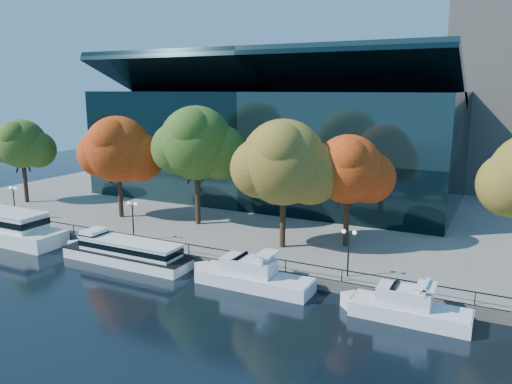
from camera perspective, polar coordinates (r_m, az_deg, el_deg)
The scene contains 16 objects.
ground at distance 46.01m, azimuth -9.95°, elevation -9.33°, with size 160.00×160.00×0.00m, color black.
promenade at distance 76.86m, azimuth 6.43°, elevation -0.26°, with size 90.00×67.08×1.00m.
railing at distance 47.85m, azimuth -7.70°, elevation -5.97°, with size 88.20×0.08×0.99m.
convention_building at distance 72.91m, azimuth 2.34°, elevation 5.52°, with size 50.00×24.57×21.43m.
large_vessel at distance 61.32m, azimuth -26.71°, elevation -3.60°, with size 15.73×4.19×3.37m.
tour_boat at distance 49.72m, azimuth -14.91°, elevation -6.48°, with size 14.81×3.30×2.81m.
cruiser_near at distance 42.55m, azimuth -0.76°, elevation -9.48°, with size 11.19×2.88×3.24m.
cruiser_far at distance 38.47m, azimuth 16.59°, elevation -12.43°, with size 9.45×2.62×3.09m.
tree_0 at distance 74.66m, azimuth -25.16°, elevation 4.90°, with size 8.23×6.75×11.38m.
tree_1 at distance 61.76m, azimuth -15.44°, elevation 4.57°, with size 9.89×8.11×12.27m.
tree_2 at distance 56.60m, azimuth -6.72°, elevation 5.39°, with size 10.45×8.57×13.58m.
tree_3 at distance 47.85m, azimuth 3.30°, elevation 3.18°, with size 10.39×8.52×12.64m.
tree_4 at distance 49.17m, azimuth 10.64°, elevation 2.39°, with size 8.45×6.93×11.12m.
lamp_0 at distance 65.95m, azimuth -25.97°, elevation -0.31°, with size 1.26×0.36×4.03m.
lamp_1 at distance 52.86m, azimuth -13.93°, elevation -2.20°, with size 1.26×0.36×4.03m.
lamp_2 at distance 42.06m, azimuth 10.55°, elevation -5.65°, with size 1.26×0.36×4.03m.
Camera 1 is at (26.11, -34.14, 16.43)m, focal length 35.00 mm.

